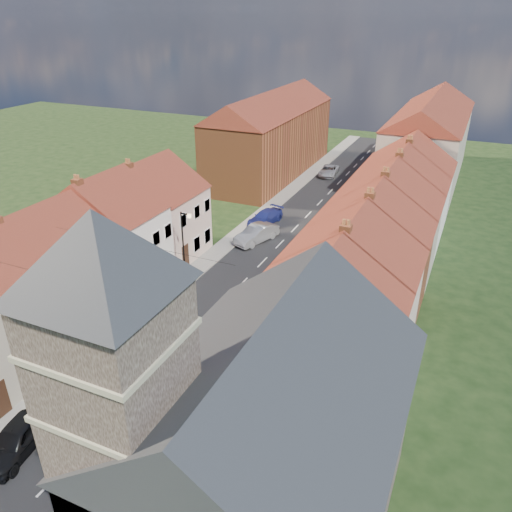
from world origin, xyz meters
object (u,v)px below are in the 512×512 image
at_px(church, 249,429).
at_px(pedestrian_right_b, 280,313).
at_px(car_near, 18,437).
at_px(pedestrian_right, 231,387).
at_px(lamppost, 184,244).
at_px(car_far, 265,217).
at_px(pedestrian_left, 63,361).
at_px(car_mid, 256,234).
at_px(car_distant, 329,171).

height_order(church, pedestrian_right_b, church).
height_order(car_near, pedestrian_right, pedestrian_right).
relative_size(lamppost, car_far, 1.33).
bearing_deg(pedestrian_right_b, car_near, 77.78).
bearing_deg(pedestrian_left, pedestrian_right_b, 51.10).
distance_m(car_mid, pedestrian_right, 20.86).
height_order(church, car_distant, church).
height_order(church, pedestrian_right, church).
xyz_separation_m(church, pedestrian_right, (-4.26, 6.78, -4.98)).
bearing_deg(pedestrian_left, lamppost, 91.03).
height_order(car_near, pedestrian_left, pedestrian_left).
height_order(lamppost, pedestrian_left, lamppost).
xyz_separation_m(car_near, car_far, (-0.41, 31.24, -0.11)).
bearing_deg(pedestrian_right, church, 112.25).
relative_size(church, car_far, 3.36).
relative_size(lamppost, car_mid, 1.26).
bearing_deg(car_distant, car_far, -98.36).
bearing_deg(car_near, car_distant, 80.75).
relative_size(lamppost, pedestrian_right_b, 3.32).
bearing_deg(car_far, car_mid, -64.95).
distance_m(pedestrian_left, pedestrian_right, 10.22).
relative_size(lamppost, car_near, 1.33).
xyz_separation_m(church, car_mid, (-11.56, 26.32, -5.09)).
xyz_separation_m(church, pedestrian_right_b, (-4.45, 14.46, -4.85)).
bearing_deg(pedestrian_right, car_far, -80.75).
xyz_separation_m(church, car_distant, (-11.44, 48.86, -5.26)).
height_order(car_near, car_distant, car_near).
xyz_separation_m(church, pedestrian_left, (-14.26, 4.69, -4.97)).
relative_size(church, pedestrian_right, 9.80).
bearing_deg(car_far, lamppost, -80.41).
relative_size(car_far, pedestrian_right_b, 2.51).
bearing_deg(car_distant, church, -81.66).
bearing_deg(pedestrian_right_b, car_far, -48.51).
height_order(car_mid, pedestrian_right_b, pedestrian_right_b).
bearing_deg(car_mid, car_distant, 108.22).
xyz_separation_m(pedestrian_left, pedestrian_right, (10.00, 2.09, -0.01)).
height_order(church, lamppost, church).
height_order(car_mid, pedestrian_right, pedestrian_right).
relative_size(church, pedestrian_left, 9.70).
distance_m(car_distant, pedestrian_right, 42.69).
bearing_deg(church, pedestrian_left, 161.80).
relative_size(car_distant, pedestrian_right_b, 2.47).
distance_m(church, pedestrian_left, 15.81).
bearing_deg(pedestrian_right, pedestrian_right_b, -98.49).
bearing_deg(pedestrian_right_b, car_distant, -63.59).
distance_m(car_far, car_distant, 18.22).
height_order(pedestrian_left, pedestrian_right_b, pedestrian_right_b).
xyz_separation_m(church, car_near, (-12.15, -0.56, -5.11)).
relative_size(pedestrian_left, pedestrian_right_b, 0.87).
xyz_separation_m(lamppost, car_near, (1.02, -17.24, -2.77)).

